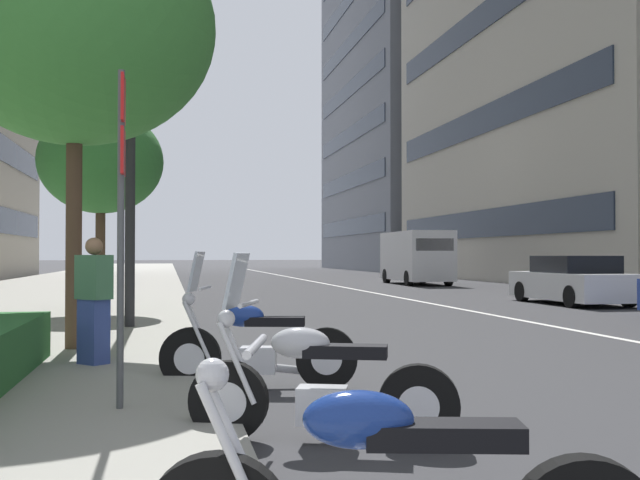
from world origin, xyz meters
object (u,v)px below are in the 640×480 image
street_lamp_with_banners (153,65)px  street_tree_far_plaza (75,27)px  delivery_van_ahead (416,256)px  motorcycle_by_sign_pole (255,348)px  street_tree_mid_sidewalk (101,162)px  car_lead_in_lane (573,281)px  pedestrian_on_plaza (94,301)px  motorcycle_far_end_row (317,387)px  parking_sign_by_curb (122,196)px

street_lamp_with_banners → street_tree_far_plaza: 3.33m
delivery_van_ahead → motorcycle_by_sign_pole: bearing=159.5°
street_tree_far_plaza → street_tree_mid_sidewalk: 7.04m
street_lamp_with_banners → street_tree_far_plaza: street_lamp_with_banners is taller
car_lead_in_lane → pedestrian_on_plaza: bearing=131.2°
car_lead_in_lane → motorcycle_far_end_row: bearing=144.3°
motorcycle_by_sign_pole → delivery_van_ahead: (27.29, -10.93, 0.93)m
street_tree_far_plaza → street_tree_mid_sidewalk: bearing=1.9°
pedestrian_on_plaza → motorcycle_far_end_row: bearing=74.3°
pedestrian_on_plaza → motorcycle_by_sign_pole: bearing=101.4°
motorcycle_by_sign_pole → pedestrian_on_plaza: (1.23, 1.79, 0.45)m
parking_sign_by_curb → delivery_van_ahead: bearing=-23.0°
motorcycle_far_end_row → motorcycle_by_sign_pole: size_ratio=0.96×
car_lead_in_lane → parking_sign_by_curb: size_ratio=1.57×
street_tree_far_plaza → motorcycle_far_end_row: bearing=-155.4°
street_tree_mid_sidewalk → pedestrian_on_plaza: 8.99m
motorcycle_by_sign_pole → parking_sign_by_curb: bearing=62.5°
parking_sign_by_curb → street_lamp_with_banners: bearing=-0.8°
street_tree_mid_sidewalk → delivery_van_ahead: bearing=-37.4°
motorcycle_far_end_row → street_lamp_with_banners: (8.45, 1.41, 4.50)m
motorcycle_far_end_row → motorcycle_by_sign_pole: bearing=-66.7°
delivery_van_ahead → pedestrian_on_plaza: size_ratio=3.86×
delivery_van_ahead → street_tree_far_plaza: street_tree_far_plaza is taller
motorcycle_far_end_row → car_lead_in_lane: 18.02m
motorcycle_by_sign_pole → delivery_van_ahead: size_ratio=0.36×
parking_sign_by_curb → street_lamp_with_banners: (7.53, -0.11, 2.98)m
street_lamp_with_banners → motorcycle_far_end_row: bearing=-170.5°
parking_sign_by_curb → street_tree_mid_sidewalk: street_tree_mid_sidewalk is taller
motorcycle_by_sign_pole → car_lead_in_lane: (12.19, -10.69, 0.22)m
delivery_van_ahead → street_tree_far_plaza: 27.96m
street_lamp_with_banners → pedestrian_on_plaza: street_lamp_with_banners is taller
delivery_van_ahead → street_tree_far_plaza: size_ratio=0.94×
delivery_van_ahead → street_lamp_with_banners: street_lamp_with_banners is taller
car_lead_in_lane → parking_sign_by_curb: 18.28m
pedestrian_on_plaza → car_lead_in_lane: bearing=177.2°
car_lead_in_lane → street_lamp_with_banners: street_lamp_with_banners is taller
delivery_van_ahead → parking_sign_by_curb: parking_sign_by_curb is taller
motorcycle_by_sign_pole → street_tree_far_plaza: size_ratio=0.34×
parking_sign_by_curb → motorcycle_far_end_row: bearing=-121.1°
parking_sign_by_curb → street_tree_far_plaza: size_ratio=0.47×
car_lead_in_lane → pedestrian_on_plaza: (-10.96, 12.48, 0.23)m
motorcycle_by_sign_pole → street_tree_mid_sidewalk: (9.78, 2.45, 3.13)m
motorcycle_by_sign_pole → street_lamp_with_banners: street_lamp_with_banners is taller
parking_sign_by_curb → pedestrian_on_plaza: bearing=9.8°
street_lamp_with_banners → pedestrian_on_plaza: bearing=172.9°
street_lamp_with_banners → street_tree_far_plaza: bearing=162.3°
motorcycle_by_sign_pole → street_lamp_with_banners: size_ratio=0.26×
motorcycle_far_end_row → pedestrian_on_plaza: bearing=-43.0°
car_lead_in_lane → parking_sign_by_curb: bearing=138.8°
motorcycle_far_end_row → street_tree_mid_sidewalk: size_ratio=0.44×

